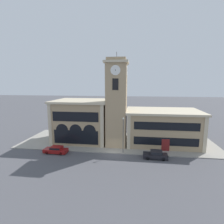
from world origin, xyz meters
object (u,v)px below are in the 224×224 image
at_px(parked_car_mid, 156,154).
at_px(street_lamp, 123,130).
at_px(parked_car_near, 56,150).
at_px(bollard, 154,152).

distance_m(parked_car_mid, street_lamp, 7.24).
bearing_deg(street_lamp, parked_car_near, -172.53).
xyz_separation_m(parked_car_near, street_lamp, (12.79, 1.68, 3.84)).
bearing_deg(parked_car_mid, bollard, -79.42).
bearing_deg(parked_car_mid, parked_car_near, 2.48).
relative_size(parked_car_mid, bollard, 4.08).
height_order(parked_car_near, parked_car_mid, parked_car_mid).
xyz_separation_m(parked_car_mid, street_lamp, (-5.94, 1.68, 3.78)).
bearing_deg(bollard, street_lamp, 176.48).
relative_size(parked_car_mid, street_lamp, 0.63).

